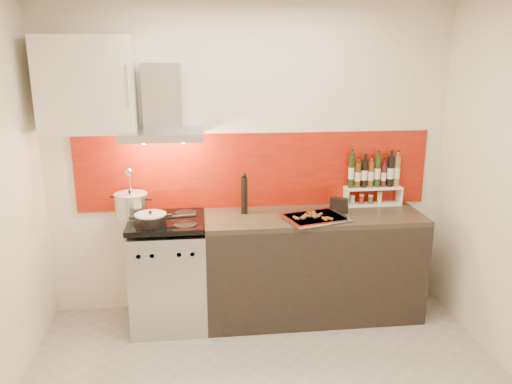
{
  "coord_description": "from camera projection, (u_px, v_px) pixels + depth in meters",
  "views": [
    {
      "loc": [
        -0.43,
        -2.73,
        2.16
      ],
      "look_at": [
        0.0,
        0.95,
        1.15
      ],
      "focal_mm": 35.0,
      "sensor_mm": 36.0,
      "label": 1
    }
  ],
  "objects": [
    {
      "name": "saute_pan",
      "position": [
        152.0,
        219.0,
        3.82
      ],
      "size": [
        0.47,
        0.24,
        0.11
      ],
      "color": "black",
      "rests_on": "range_stove"
    },
    {
      "name": "stock_pot",
      "position": [
        131.0,
        205.0,
        4.0
      ],
      "size": [
        0.26,
        0.26,
        0.23
      ],
      "color": "#B7B7BA",
      "rests_on": "range_stove"
    },
    {
      "name": "step_shelf",
      "position": [
        374.0,
        182.0,
        4.32
      ],
      "size": [
        0.5,
        0.14,
        0.45
      ],
      "color": "white",
      "rests_on": "counter"
    },
    {
      "name": "counter",
      "position": [
        312.0,
        265.0,
        4.22
      ],
      "size": [
        1.8,
        0.6,
        0.9
      ],
      "color": "black",
      "rests_on": "ground"
    },
    {
      "name": "utensil_jar",
      "position": [
        131.0,
        204.0,
        3.95
      ],
      "size": [
        0.09,
        0.14,
        0.43
      ],
      "color": "silver",
      "rests_on": "range_stove"
    },
    {
      "name": "backsplash",
      "position": [
        256.0,
        171.0,
        4.24
      ],
      "size": [
        3.0,
        0.02,
        0.64
      ],
      "primitive_type": "cube",
      "color": "#A02608",
      "rests_on": "back_wall"
    },
    {
      "name": "baking_tray",
      "position": [
        315.0,
        217.0,
        3.98
      ],
      "size": [
        0.56,
        0.49,
        0.03
      ],
      "color": "silver",
      "rests_on": "counter"
    },
    {
      "name": "pepper_mill",
      "position": [
        244.0,
        194.0,
        4.09
      ],
      "size": [
        0.05,
        0.05,
        0.35
      ],
      "color": "black",
      "rests_on": "counter"
    },
    {
      "name": "range_hood",
      "position": [
        162.0,
        112.0,
        3.88
      ],
      "size": [
        0.62,
        0.5,
        0.61
      ],
      "color": "#B7B7BA",
      "rests_on": "back_wall"
    },
    {
      "name": "back_wall",
      "position": [
        250.0,
        161.0,
        4.23
      ],
      "size": [
        3.4,
        0.02,
        2.6
      ],
      "primitive_type": "cube",
      "color": "silver",
      "rests_on": "ground"
    },
    {
      "name": "range_stove",
      "position": [
        169.0,
        273.0,
        4.08
      ],
      "size": [
        0.6,
        0.6,
        0.91
      ],
      "color": "#B7B7BA",
      "rests_on": "ground"
    },
    {
      "name": "upper_cabinet",
      "position": [
        87.0,
        85.0,
        3.75
      ],
      "size": [
        0.7,
        0.35,
        0.72
      ],
      "primitive_type": "cube",
      "color": "beige",
      "rests_on": "back_wall"
    },
    {
      "name": "caddy_box",
      "position": [
        339.0,
        205.0,
        4.15
      ],
      "size": [
        0.16,
        0.12,
        0.13
      ],
      "primitive_type": "cube",
      "rotation": [
        0.0,
        0.0,
        -0.42
      ],
      "color": "black",
      "rests_on": "counter"
    }
  ]
}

